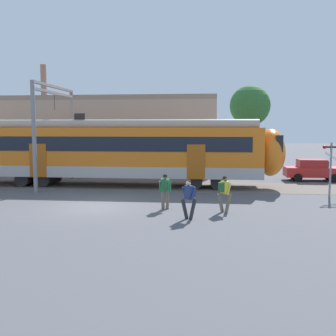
{
  "coord_description": "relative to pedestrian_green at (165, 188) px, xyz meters",
  "views": [
    {
      "loc": [
        5.4,
        -18.16,
        3.8
      ],
      "look_at": [
        3.19,
        3.11,
        1.6
      ],
      "focal_mm": 42.0,
      "sensor_mm": 36.0,
      "label": 1
    }
  ],
  "objects": [
    {
      "name": "street_tree_right",
      "position": [
        5.8,
        19.79,
        4.83
      ],
      "size": [
        3.78,
        3.78,
        7.74
      ],
      "color": "brown",
      "rests_on": "ground"
    },
    {
      "name": "crossing_signal",
      "position": [
        8.65,
        4.19,
        1.02
      ],
      "size": [
        0.96,
        0.21,
        3.0
      ],
      "color": "gray",
      "rests_on": "ground"
    },
    {
      "name": "ground_plane",
      "position": [
        -3.39,
        0.19,
        -0.99
      ],
      "size": [
        160.0,
        160.0,
        0.0
      ],
      "primitive_type": "plane",
      "color": "#515156"
    },
    {
      "name": "background_building",
      "position": [
        -6.7,
        15.22,
        2.22
      ],
      "size": [
        18.57,
        5.0,
        9.2
      ],
      "color": "gray",
      "rests_on": "ground"
    },
    {
      "name": "pedestrian_yellow",
      "position": [
        2.71,
        -0.44,
        0.0
      ],
      "size": [
        0.71,
        0.51,
        1.67
      ],
      "color": "#6B6051",
      "rests_on": "ground"
    },
    {
      "name": "pedestrian_green",
      "position": [
        0.0,
        0.0,
        0.0
      ],
      "size": [
        0.55,
        0.63,
        1.67
      ],
      "color": "#6B6051",
      "rests_on": "ground"
    },
    {
      "name": "parked_car_red",
      "position": [
        9.47,
        10.96,
        -0.21
      ],
      "size": [
        4.01,
        1.77,
        1.54
      ],
      "color": "#B22323",
      "rests_on": "ground"
    },
    {
      "name": "pedestrian_navy",
      "position": [
        1.22,
        -1.9,
        0.0
      ],
      "size": [
        0.71,
        0.5,
        1.67
      ],
      "color": "#28282D",
      "rests_on": "ground"
    },
    {
      "name": "catenary_gantry",
      "position": [
        -8.08,
        7.1,
        3.32
      ],
      "size": [
        0.24,
        6.64,
        6.53
      ],
      "color": "gray",
      "rests_on": "ground"
    }
  ]
}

